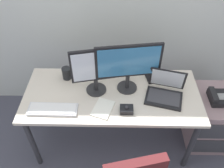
{
  "coord_description": "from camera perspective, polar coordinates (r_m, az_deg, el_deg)",
  "views": [
    {
      "loc": [
        0.03,
        -1.47,
        2.23
      ],
      "look_at": [
        0.0,
        0.0,
        0.84
      ],
      "focal_mm": 38.07,
      "sensor_mm": 36.0,
      "label": 1
    }
  ],
  "objects": [
    {
      "name": "trackball_mouse",
      "position": [
        1.96,
        3.52,
        -6.08
      ],
      "size": [
        0.11,
        0.09,
        0.07
      ],
      "color": "black",
      "rests_on": "desk"
    },
    {
      "name": "file_cabinet",
      "position": [
        2.67,
        22.17,
        -7.58
      ],
      "size": [
        0.42,
        0.53,
        0.58
      ],
      "color": "gray",
      "rests_on": "ground"
    },
    {
      "name": "keyboard",
      "position": [
        2.03,
        -14.04,
        -5.91
      ],
      "size": [
        0.41,
        0.14,
        0.03
      ],
      "color": "silver",
      "rests_on": "desk"
    },
    {
      "name": "paper_notepad",
      "position": [
        1.99,
        -2.18,
        -5.88
      ],
      "size": [
        0.21,
        0.24,
        0.01
      ],
      "primitive_type": "cube",
      "rotation": [
        0.0,
        0.0,
        -0.33
      ],
      "color": "white",
      "rests_on": "desk"
    },
    {
      "name": "banana",
      "position": [
        2.3,
        -6.2,
        2.67
      ],
      "size": [
        0.19,
        0.07,
        0.04
      ],
      "primitive_type": "ellipsoid",
      "rotation": [
        0.0,
        0.0,
        3.0
      ],
      "color": "yellow",
      "rests_on": "desk"
    },
    {
      "name": "desk_phone",
      "position": [
        2.43,
        24.09,
        -2.98
      ],
      "size": [
        0.17,
        0.2,
        0.09
      ],
      "color": "black",
      "rests_on": "file_cabinet"
    },
    {
      "name": "ground_plane",
      "position": [
        2.67,
        0.0,
        -13.18
      ],
      "size": [
        8.0,
        8.0,
        0.0
      ],
      "primitive_type": "plane",
      "color": "#484957"
    },
    {
      "name": "laptop",
      "position": [
        2.11,
        12.6,
        -1.62
      ],
      "size": [
        0.37,
        0.34,
        0.24
      ],
      "color": "black",
      "rests_on": "desk"
    },
    {
      "name": "cell_phone",
      "position": [
        2.28,
        9.12,
        1.33
      ],
      "size": [
        0.09,
        0.15,
        0.01
      ],
      "primitive_type": "cube",
      "rotation": [
        0.0,
        0.0,
        0.19
      ],
      "color": "black",
      "rests_on": "desk"
    },
    {
      "name": "monitor_main",
      "position": [
        1.98,
        3.97,
        4.81
      ],
      "size": [
        0.56,
        0.18,
        0.46
      ],
      "color": "#262628",
      "rests_on": "desk"
    },
    {
      "name": "monitor_side",
      "position": [
        1.98,
        -4.11,
        3.7
      ],
      "size": [
        0.4,
        0.18,
        0.44
      ],
      "color": "#262628",
      "rests_on": "desk"
    },
    {
      "name": "desk",
      "position": [
        2.17,
        0.0,
        -3.82
      ],
      "size": [
        1.56,
        0.68,
        0.72
      ],
      "color": "beige",
      "rests_on": "ground"
    },
    {
      "name": "coffee_mug",
      "position": [
        2.26,
        -10.76,
        2.55
      ],
      "size": [
        0.09,
        0.08,
        0.12
      ],
      "color": "black",
      "rests_on": "desk"
    }
  ]
}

